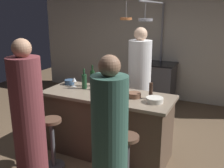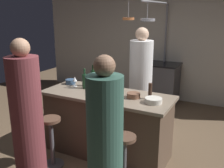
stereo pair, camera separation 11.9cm
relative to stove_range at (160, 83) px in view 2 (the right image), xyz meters
name	(u,v)px [view 2 (the right image)]	position (x,y,z in m)	size (l,w,h in m)	color
ground_plane	(107,152)	(0.00, -2.45, -0.45)	(9.00, 9.00, 0.00)	brown
back_wall	(167,43)	(0.00, 0.40, 0.85)	(6.40, 0.16, 2.60)	beige
kitchen_island	(107,124)	(0.00, -2.45, 0.01)	(1.80, 0.72, 0.90)	brown
stove_range	(160,83)	(0.00, 0.00, 0.00)	(0.80, 0.64, 0.89)	#47474C
chef	(140,86)	(0.16, -1.60, 0.36)	(0.37, 0.37, 1.75)	white
bar_stool_right	(124,161)	(0.56, -3.07, -0.07)	(0.28, 0.28, 0.68)	#4C4C51
guest_right	(105,146)	(0.54, -3.47, 0.31)	(0.34, 0.34, 1.63)	#33594C
bar_stool_left	(52,140)	(-0.48, -3.07, -0.07)	(0.28, 0.28, 0.68)	#4C4C51
guest_left	(27,119)	(-0.52, -3.41, 0.35)	(0.36, 0.36, 1.71)	brown
overhead_pot_rack	(153,31)	(-0.04, -0.48, 1.16)	(0.58, 1.53, 2.17)	gray
pepper_mill	(150,91)	(0.59, -2.38, 0.56)	(0.05, 0.05, 0.21)	#382319
wine_bottle_green	(85,81)	(-0.41, -2.37, 0.57)	(0.07, 0.07, 0.29)	#193D23
wine_bottle_red	(93,78)	(-0.37, -2.21, 0.58)	(0.07, 0.07, 0.32)	#143319
wine_bottle_white	(107,82)	(-0.09, -2.29, 0.58)	(0.07, 0.07, 0.32)	gray
wine_glass_near_left_guest	(120,85)	(0.14, -2.32, 0.56)	(0.07, 0.07, 0.15)	silver
wine_glass_by_chef	(75,80)	(-0.59, -2.36, 0.56)	(0.07, 0.07, 0.15)	silver
mixing_bowl_blue	(71,82)	(-0.73, -2.28, 0.49)	(0.15, 0.15, 0.07)	#334C6B
mixing_bowl_ceramic	(154,100)	(0.68, -2.50, 0.48)	(0.21, 0.21, 0.06)	silver
mixing_bowl_wooden	(133,95)	(0.39, -2.44, 0.49)	(0.17, 0.17, 0.07)	brown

